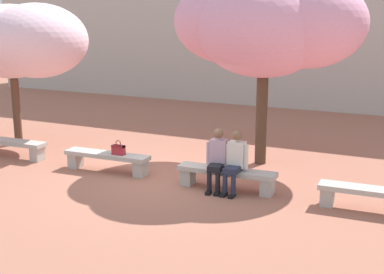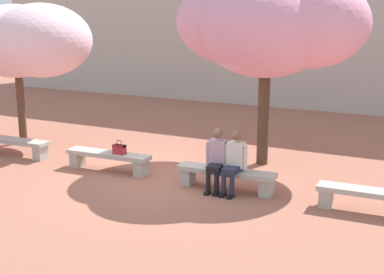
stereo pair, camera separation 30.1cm
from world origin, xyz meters
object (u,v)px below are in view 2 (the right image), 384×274
Objects in this scene: stone_bench_near_east at (375,198)px; person_seated_left at (217,157)px; stone_bench_center at (226,175)px; stone_bench_west_end at (13,144)px; cherry_tree_secondary at (20,41)px; cherry_tree_main at (267,24)px; handbag at (119,149)px; stone_bench_near_west at (108,158)px; person_seated_right at (234,159)px.

person_seated_left is at bearing -179.05° from stone_bench_near_east.
stone_bench_near_east is at bearing 0.00° from stone_bench_center.
stone_bench_center and stone_bench_near_east have the same top height.
cherry_tree_secondary reaches higher than stone_bench_west_end.
cherry_tree_main is 1.11× the size of cherry_tree_secondary.
stone_bench_near_east is at bearing 0.09° from handbag.
stone_bench_near_west is at bearing 178.92° from person_seated_left.
person_seated_right is (0.40, -0.00, 0.00)m from person_seated_left.
stone_bench_near_west is at bearing -141.93° from cherry_tree_main.
person_seated_left is at bearing -94.45° from cherry_tree_main.
person_seated_right is (0.20, -0.05, 0.39)m from stone_bench_center.
stone_bench_west_end and stone_bench_near_east have the same top height.
stone_bench_center is 0.44m from person_seated_left.
cherry_tree_secondary reaches higher than person_seated_right.
stone_bench_west_end is 1.65× the size of person_seated_right.
stone_bench_near_east is (5.98, 0.00, 0.00)m from stone_bench_near_west.
handbag is at bearing 179.12° from person_seated_right.
stone_bench_center is 0.46× the size of cherry_tree_main.
stone_bench_west_end is 5.98m from stone_bench_center.
stone_bench_near_east is 10.09m from cherry_tree_secondary.
cherry_tree_main is at bearing 90.19° from stone_bench_center.
stone_bench_west_end is 5.80m from person_seated_left.
handbag is at bearing -0.16° from stone_bench_west_end.
stone_bench_center is at bearing 0.00° from stone_bench_west_end.
stone_bench_west_end is at bearing 180.00° from stone_bench_near_west.
stone_bench_center is (5.98, 0.00, 0.00)m from stone_bench_west_end.
stone_bench_west_end is at bearing 180.00° from stone_bench_center.
person_seated_left is at bearing -164.79° from stone_bench_center.
stone_bench_west_end is 1.00× the size of stone_bench_center.
stone_bench_near_west is 1.00× the size of stone_bench_near_east.
stone_bench_near_west is 2.82m from person_seated_left.
handbag reaches higher than stone_bench_center.
stone_bench_near_west is 0.42m from handbag.
cherry_tree_main reaches higher than person_seated_left.
stone_bench_center is 2.99m from stone_bench_near_east.
stone_bench_near_west is 4.86m from cherry_tree_main.
stone_bench_near_west and stone_bench_center have the same top height.
cherry_tree_main is at bearing 85.55° from person_seated_left.
person_seated_right is 0.31× the size of cherry_tree_secondary.
cherry_tree_main is (0.19, 2.39, 2.65)m from person_seated_left.
person_seated_left reaches higher than stone_bench_near_east.
cherry_tree_secondary is at bearing 168.87° from person_seated_left.
stone_bench_west_end is at bearing 180.00° from stone_bench_near_east.
cherry_tree_main reaches higher than handbag.
person_seated_right is (3.20, -0.05, 0.39)m from stone_bench_near_west.
handbag is 4.79m from cherry_tree_secondary.
handbag is 0.08× the size of cherry_tree_secondary.
stone_bench_center is 3.83m from cherry_tree_main.
person_seated_left is (5.79, -0.05, 0.39)m from stone_bench_west_end.
cherry_tree_main reaches higher than stone_bench_near_east.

